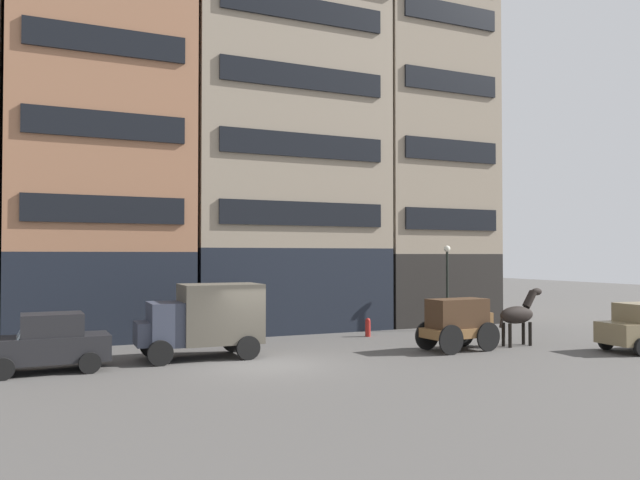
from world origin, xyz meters
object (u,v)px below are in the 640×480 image
sedan_light (48,343)px  streetlamp_curbside (447,275)px  cargo_wagon (458,320)px  delivery_truck_near (204,318)px  fire_hydrant_curbside (368,327)px  draft_horse (519,314)px

sedan_light → streetlamp_curbside: streetlamp_curbside is taller
cargo_wagon → sedan_light: bearing=173.5°
delivery_truck_near → fire_hydrant_curbside: 8.60m
delivery_truck_near → streetlamp_curbside: size_ratio=1.06×
cargo_wagon → draft_horse: 2.95m
delivery_truck_near → streetlamp_curbside: 13.21m
cargo_wagon → fire_hydrant_curbside: cargo_wagon is taller
cargo_wagon → fire_hydrant_curbside: bearing=104.1°
fire_hydrant_curbside → cargo_wagon: bearing=-75.9°
cargo_wagon → draft_horse: draft_horse is taller
cargo_wagon → sedan_light: (-14.41, 1.63, -0.23)m
fire_hydrant_curbside → sedan_light: bearing=-165.7°
sedan_light → fire_hydrant_curbside: bearing=14.3°
delivery_truck_near → sedan_light: (-5.08, -0.59, -0.51)m
cargo_wagon → delivery_truck_near: bearing=166.6°
delivery_truck_near → fire_hydrant_curbside: bearing=18.8°
fire_hydrant_curbside → draft_horse: bearing=-49.9°
delivery_truck_near → cargo_wagon: bearing=-13.4°
draft_horse → fire_hydrant_curbside: 6.56m
delivery_truck_near → fire_hydrant_curbside: delivery_truck_near is taller
draft_horse → delivery_truck_near: bearing=169.8°
cargo_wagon → sedan_light: size_ratio=0.80×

